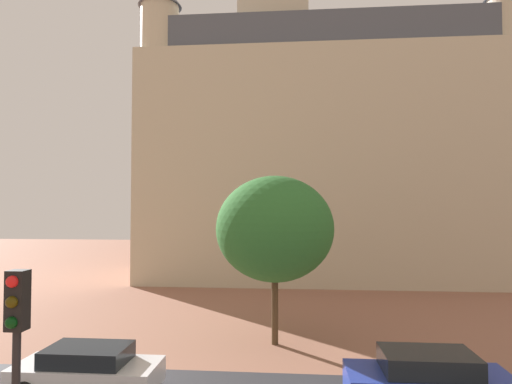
# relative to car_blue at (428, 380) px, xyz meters

# --- Properties ---
(landmark_building) EXTENTS (27.93, 11.35, 36.80)m
(landmark_building) POSITION_rel_car_blue_xyz_m (-1.75, 22.16, 10.07)
(landmark_building) COLOR beige
(landmark_building) RESTS_ON ground_plane
(car_blue) EXTENTS (4.46, 2.06, 1.49)m
(car_blue) POSITION_rel_car_blue_xyz_m (0.00, 0.00, 0.00)
(car_blue) COLOR #23389E
(car_blue) RESTS_ON ground_plane
(car_white) EXTENTS (4.22, 1.96, 1.37)m
(car_white) POSITION_rel_car_blue_xyz_m (-9.78, -0.00, -0.05)
(car_white) COLOR silver
(car_white) RESTS_ON ground_plane
(traffic_light_pole) EXTENTS (0.28, 0.34, 4.54)m
(traffic_light_pole) POSITION_rel_car_blue_xyz_m (-7.84, -6.23, 2.46)
(traffic_light_pole) COLOR black
(traffic_light_pole) RESTS_ON ground_plane
(tree_curb_far) EXTENTS (4.76, 4.76, 6.77)m
(tree_curb_far) POSITION_rel_car_blue_xyz_m (-4.45, 5.01, 3.91)
(tree_curb_far) COLOR #4C3823
(tree_curb_far) RESTS_ON ground_plane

